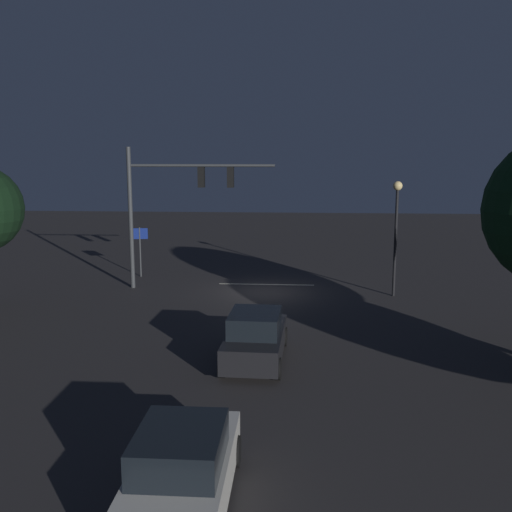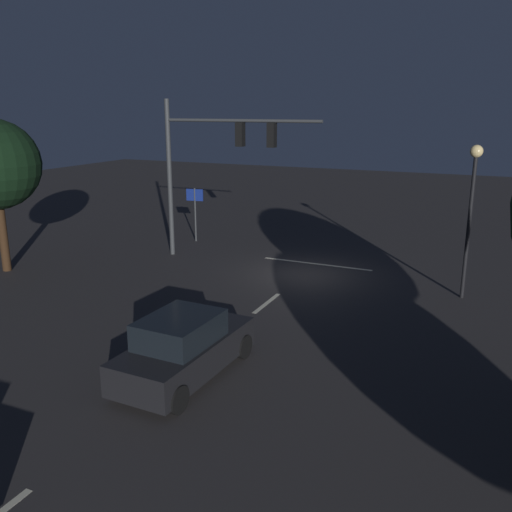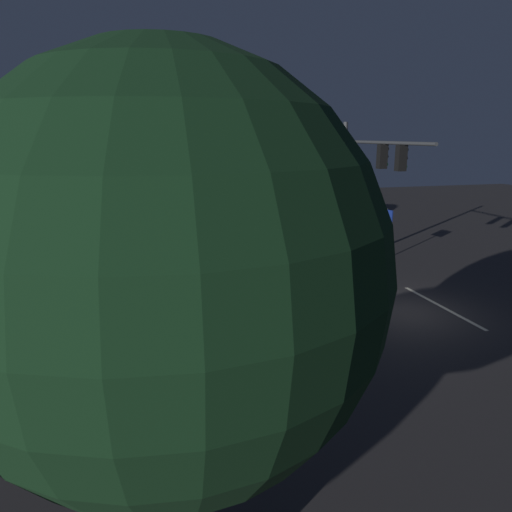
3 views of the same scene
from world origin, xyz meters
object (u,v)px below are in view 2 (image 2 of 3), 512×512
at_px(car_approaching, 184,348).
at_px(street_lamp_left_kerb, 472,194).
at_px(route_sign, 195,203).
at_px(traffic_signal_assembly, 212,153).

xyz_separation_m(car_approaching, street_lamp_left_kerb, (-6.00, -9.49, 3.02)).
xyz_separation_m(street_lamp_left_kerb, route_sign, (13.39, -3.60, -1.82)).
xyz_separation_m(car_approaching, route_sign, (7.39, -13.08, 1.20)).
bearing_deg(street_lamp_left_kerb, car_approaching, 57.68).
bearing_deg(route_sign, traffic_signal_assembly, 133.52).
height_order(traffic_signal_assembly, street_lamp_left_kerb, traffic_signal_assembly).
height_order(car_approaching, street_lamp_left_kerb, street_lamp_left_kerb).
distance_m(car_approaching, street_lamp_left_kerb, 11.62).
height_order(car_approaching, route_sign, route_sign).
bearing_deg(route_sign, street_lamp_left_kerb, 164.96).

